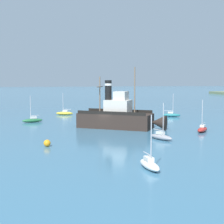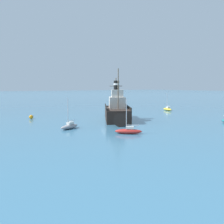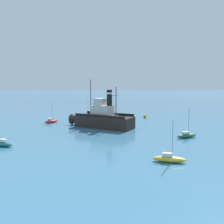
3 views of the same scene
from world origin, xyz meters
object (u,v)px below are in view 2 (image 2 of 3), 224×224
(sailboat_yellow, at_px, (167,109))
(old_tugboat, at_px, (117,111))
(sailboat_grey, at_px, (69,126))
(sailboat_red, at_px, (129,131))
(sailboat_green, at_px, (118,109))
(mooring_buoy, at_px, (31,117))

(sailboat_yellow, bearing_deg, old_tugboat, 18.17)
(sailboat_yellow, bearing_deg, sailboat_grey, 17.26)
(sailboat_yellow, bearing_deg, sailboat_red, 33.30)
(sailboat_red, bearing_deg, sailboat_green, -123.27)
(old_tugboat, relative_size, sailboat_green, 2.86)
(sailboat_grey, bearing_deg, old_tugboat, -164.53)
(sailboat_grey, xyz_separation_m, mooring_buoy, (1.71, -14.88, -0.01))
(sailboat_red, xyz_separation_m, mooring_buoy, (6.91, -23.29, -0.01))
(old_tugboat, distance_m, sailboat_yellow, 23.79)
(sailboat_green, xyz_separation_m, mooring_buoy, (23.75, 2.36, -0.01))
(sailboat_green, bearing_deg, old_tugboat, 53.36)
(sailboat_green, xyz_separation_m, sailboat_grey, (22.03, 17.25, 0.00))
(old_tugboat, relative_size, sailboat_yellow, 2.86)
(old_tugboat, bearing_deg, sailboat_yellow, -161.83)
(sailboat_grey, distance_m, mooring_buoy, 14.98)
(old_tugboat, distance_m, sailboat_green, 17.55)
(old_tugboat, xyz_separation_m, mooring_buoy, (13.31, -11.67, -1.41))
(sailboat_yellow, distance_m, mooring_buoy, 36.13)
(old_tugboat, xyz_separation_m, sailboat_red, (6.39, 11.61, -1.40))
(sailboat_green, distance_m, sailboat_red, 30.68)
(old_tugboat, bearing_deg, mooring_buoy, -41.25)
(sailboat_yellow, relative_size, sailboat_grey, 1.00)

